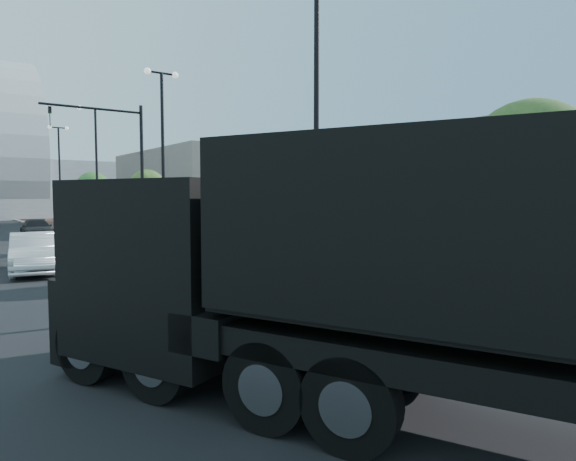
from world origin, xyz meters
TOP-DOWN VIEW (x-y plane):
  - sidewalk at (3.50, 40.00)m, footprint 7.00×140.00m
  - concrete_strip at (6.20, 40.00)m, footprint 2.40×140.00m
  - curb at (0.00, 40.00)m, footprint 0.30×140.00m
  - dump_truck at (-3.83, 3.64)m, footprint 8.47×13.97m
  - white_sedan at (-5.39, 21.08)m, footprint 2.47×5.20m
  - dark_car_far at (-2.40, 39.48)m, footprint 2.16×4.93m
  - pedestrian at (6.05, 21.53)m, footprint 0.61×0.44m
  - streetlight_1 at (0.49, 10.00)m, footprint 1.44×0.56m
  - streetlight_2 at (0.60, 22.00)m, footprint 1.72×0.56m
  - streetlight_3 at (0.49, 34.00)m, footprint 1.44×0.56m
  - streetlight_4 at (0.60, 46.00)m, footprint 1.72×0.56m
  - traffic_mast at (-0.30, 25.00)m, footprint 5.09×0.20m
  - tree_0 at (1.65, 4.02)m, footprint 2.75×2.75m
  - tree_1 at (1.65, 15.02)m, footprint 2.58×2.56m
  - tree_2 at (1.65, 27.02)m, footprint 2.26×2.19m
  - tree_3 at (1.65, 39.02)m, footprint 2.66×2.66m
  - commercial_block_ne at (16.00, 50.00)m, footprint 12.00×22.00m
  - commercial_block_e at (18.00, 20.00)m, footprint 10.00×16.00m
  - utility_cover_1 at (2.40, 8.00)m, footprint 0.50×0.50m
  - utility_cover_2 at (2.40, 19.00)m, footprint 0.50×0.50m

SIDE VIEW (x-z plane):
  - sidewalk at x=3.50m, z-range 0.00..0.12m
  - concrete_strip at x=6.20m, z-range 0.00..0.13m
  - curb at x=0.00m, z-range 0.00..0.14m
  - utility_cover_1 at x=2.40m, z-range 0.12..0.14m
  - utility_cover_2 at x=2.40m, z-range 0.12..0.14m
  - dark_car_far at x=-2.40m, z-range 0.00..1.41m
  - pedestrian at x=6.05m, z-range 0.00..1.56m
  - white_sedan at x=-5.39m, z-range 0.00..1.65m
  - dump_truck at x=-3.83m, z-range -0.31..3.64m
  - commercial_block_e at x=18.00m, z-range 0.00..7.00m
  - tree_1 at x=1.65m, z-range 1.15..6.03m
  - tree_2 at x=1.65m, z-range 1.24..5.95m
  - tree_3 at x=1.65m, z-range 1.17..6.20m
  - tree_0 at x=1.65m, z-range 1.22..6.43m
  - commercial_block_ne at x=16.00m, z-range 0.00..8.00m
  - streetlight_1 at x=0.49m, z-range -0.26..8.95m
  - streetlight_3 at x=0.49m, z-range -0.26..8.95m
  - streetlight_2 at x=0.60m, z-range 0.18..9.46m
  - streetlight_4 at x=0.60m, z-range 0.18..9.46m
  - traffic_mast at x=-0.30m, z-range 0.98..8.98m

